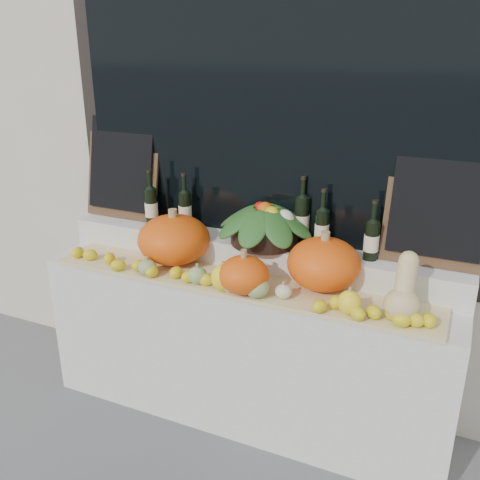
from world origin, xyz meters
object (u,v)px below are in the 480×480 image
object	(u,v)px
pumpkin_left	(174,239)
pumpkin_right	(324,264)
wine_bottle_tall	(302,220)
butternut_squash	(403,293)
produce_bowl	(265,223)

from	to	relation	value
pumpkin_left	pumpkin_right	distance (m)	0.86
pumpkin_left	wine_bottle_tall	bearing A→B (deg)	20.21
pumpkin_left	butternut_squash	world-z (taller)	butternut_squash
pumpkin_right	butternut_squash	size ratio (longest dim) A/B	1.25
pumpkin_right	produce_bowl	size ratio (longest dim) A/B	0.65
butternut_squash	pumpkin_right	bearing A→B (deg)	160.25
butternut_squash	produce_bowl	bearing A→B (deg)	159.62
pumpkin_left	produce_bowl	bearing A→B (deg)	18.96
pumpkin_left	butternut_squash	size ratio (longest dim) A/B	1.36
butternut_squash	pumpkin_left	bearing A→B (deg)	174.25
wine_bottle_tall	pumpkin_right	bearing A→B (deg)	-49.05
pumpkin_right	butternut_squash	world-z (taller)	butternut_squash
butternut_squash	produce_bowl	xyz separation A→B (m)	(-0.79, 0.29, 0.13)
pumpkin_left	butternut_squash	distance (m)	1.27
produce_bowl	pumpkin_left	bearing A→B (deg)	-161.04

